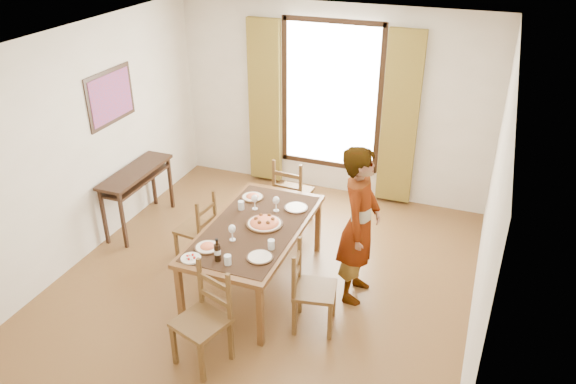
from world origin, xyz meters
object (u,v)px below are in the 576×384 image
(console_table, at_px, (136,178))
(dining_table, at_px, (255,231))
(man, at_px, (359,225))
(pasta_platter, at_px, (264,221))

(console_table, distance_m, dining_table, 2.06)
(dining_table, relative_size, man, 1.08)
(pasta_platter, bearing_deg, man, 8.82)
(dining_table, height_order, pasta_platter, pasta_platter)
(console_table, relative_size, man, 0.68)
(dining_table, bearing_deg, pasta_platter, 37.35)
(pasta_platter, bearing_deg, dining_table, -142.65)
(console_table, xyz_separation_m, dining_table, (1.96, -0.65, 0.01))
(pasta_platter, bearing_deg, console_table, 164.05)
(man, height_order, pasta_platter, man)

